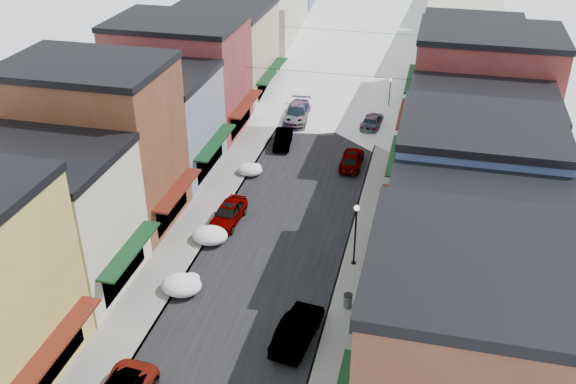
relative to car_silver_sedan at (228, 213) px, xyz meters
The scene contains 30 objects.
road 38.32m from the car_silver_sedan, 83.56° to the left, with size 10.00×160.00×0.01m, color black.
sidewalk_left 38.15m from the car_silver_sedan, 93.46° to the left, with size 3.20×160.00×0.15m, color gray.
sidewalk_right 39.61m from the car_silver_sedan, 74.02° to the left, with size 3.20×160.00×0.15m, color gray.
curb_left 38.09m from the car_silver_sedan, 91.13° to the left, with size 0.10×160.00×0.15m, color slate.
curb_right 39.21m from the car_silver_sedan, 76.20° to the left, with size 0.10×160.00×0.15m, color slate.
bldg_l_cream 13.55m from the car_silver_sedan, 133.32° to the right, with size 11.30×8.20×9.50m.
bldg_l_brick_near 10.95m from the car_silver_sedan, behind, with size 12.30×8.20×12.50m.
bldg_l_grayblue 11.95m from the car_silver_sedan, 141.50° to the left, with size 11.30×9.20×9.00m.
bldg_l_brick_far 19.45m from the car_silver_sedan, 121.61° to the left, with size 13.30×9.20×11.00m.
bldg_l_tan 27.86m from the car_silver_sedan, 108.83° to the left, with size 11.30×11.20×10.00m.
bldg_r_green 20.50m from the car_silver_sedan, 29.58° to the right, with size 11.30×9.20×9.50m.
bldg_r_blue 18.07m from the car_silver_sedan, ahead, with size 11.30×9.20×10.50m.
bldg_r_cream 20.06m from the car_silver_sedan, 24.16° to the left, with size 12.30×9.20×9.00m.
bldg_r_brick_far 25.65m from the car_silver_sedan, 42.71° to the left, with size 13.30×9.20×11.50m.
bldg_r_tan 32.47m from the car_silver_sedan, 57.13° to the left, with size 11.30×11.20×9.50m.
overhead_cables 26.49m from the car_silver_sedan, 80.45° to the left, with size 16.40×15.04×0.04m.
car_silver_sedan is the anchor object (origin of this frame).
car_dark_hatch 14.35m from the car_silver_sedan, 86.80° to the left, with size 1.49×4.27×1.41m, color black.
car_silver_wagon 20.49m from the car_silver_sedan, 87.76° to the left, with size 2.40×5.90×1.71m, color gray.
car_green_sedan 14.06m from the car_silver_sedan, 55.15° to the right, with size 1.75×5.02×1.65m, color black.
car_gray_suv 13.88m from the car_silver_sedan, 55.80° to the left, with size 1.86×4.62×1.57m, color gray.
car_black_sedan 22.32m from the car_silver_sedan, 67.34° to the left, with size 1.94×4.77×1.38m, color black.
car_lane_silver 26.96m from the car_silver_sedan, 85.51° to the left, with size 1.62×4.02×1.37m, color #A4A7AC.
car_lane_white 42.38m from the car_silver_sedan, 83.36° to the left, with size 2.54×5.50×1.53m, color silver.
trash_can 13.21m from the car_silver_sedan, 37.43° to the right, with size 0.57×0.57×0.97m.
streetlamp_near 10.94m from the car_silver_sedan, 18.06° to the right, with size 0.39×0.39×4.66m.
streetlamp_far 26.30m from the car_silver_sedan, 68.09° to the left, with size 0.32×0.32×3.84m.
snow_pile_near 8.79m from the car_silver_sedan, 91.72° to the right, with size 2.67×2.84×1.13m.
snow_pile_mid 2.83m from the car_silver_sedan, 98.85° to the right, with size 2.62×2.81×1.11m.
snow_pile_far 8.03m from the car_silver_sedan, 94.16° to the left, with size 2.20×2.55×0.93m.
Camera 1 is at (9.87, -17.65, 26.34)m, focal length 40.00 mm.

